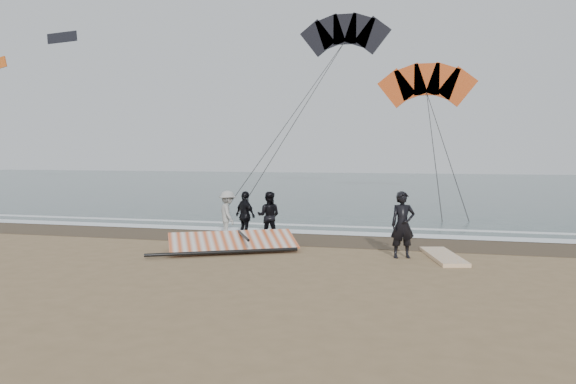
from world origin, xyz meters
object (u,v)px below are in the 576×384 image
Objects in this scene: sail_rig at (233,243)px; board_cream at (238,236)px; board_white at (443,256)px; man_main at (403,225)px.

board_cream is at bearing 105.50° from sail_rig.
man_main is at bearing 176.94° from board_white.
board_white is at bearing 8.55° from board_cream.
man_main is at bearing 3.58° from board_cream.
board_cream is (-6.32, 1.89, 0.01)m from board_white.
man_main is 0.47× the size of sail_rig.
board_white is 6.59m from board_cream.
board_cream is at bearing 149.32° from board_white.
board_cream is at bearing 138.81° from man_main.
board_white is 5.74m from sail_rig.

